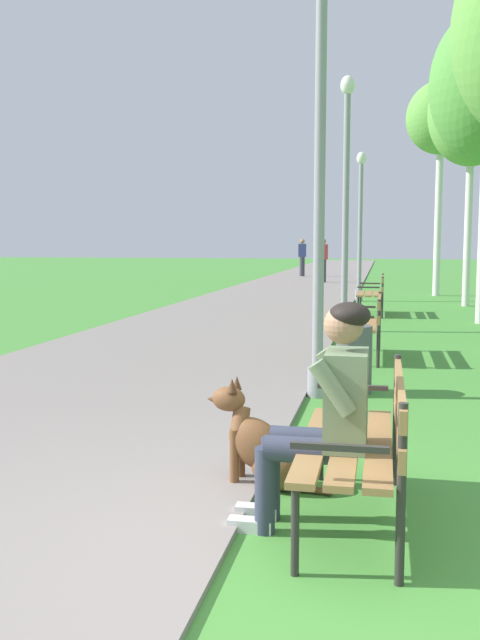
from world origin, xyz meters
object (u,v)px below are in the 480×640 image
object	(u,v)px
pedestrian_distant	(323,261)
lamp_post_far	(360,225)
park_bench_far	(374,291)
birch_tree_fifth	(472,114)
lamp_post_mid	(346,201)
lamp_post_near	(320,175)
park_bench_mid	(365,320)
dog_brown	(264,448)
park_bench_near	(365,434)
birch_tree_sixth	(441,120)
pedestrian_further_distant	(302,258)
litter_bin	(354,359)
person_seated_on_near_bench	(326,408)

from	to	relation	value
pedestrian_distant	lamp_post_far	bearing A→B (deg)	-78.45
park_bench_far	birch_tree_fifth	xyz separation A→B (m)	(2.14, 2.53, 4.02)
lamp_post_mid	lamp_post_far	size ratio (longest dim) A/B	1.13
lamp_post_far	park_bench_far	bearing A→B (deg)	-82.94
lamp_post_near	lamp_post_far	xyz separation A→B (m)	(0.01, 11.69, -0.22)
park_bench_mid	park_bench_far	size ratio (longest dim) A/B	1.00
birch_tree_fifth	pedestrian_distant	world-z (taller)	birch_tree_fifth
dog_brown	lamp_post_far	world-z (taller)	lamp_post_far
park_bench_near	lamp_post_near	world-z (taller)	lamp_post_near
dog_brown	lamp_post_mid	distance (m)	8.30
dog_brown	birch_tree_sixth	xyz separation A→B (m)	(2.19, 16.77, 4.67)
lamp_post_mid	dog_brown	bearing A→B (deg)	-90.42
lamp_post_mid	birch_tree_sixth	world-z (taller)	birch_tree_sixth
pedestrian_distant	park_bench_near	bearing A→B (deg)	-84.63
lamp_post_far	lamp_post_near	bearing A→B (deg)	-90.04
lamp_post_far	dog_brown	bearing A→B (deg)	-90.38
park_bench_mid	birch_tree_sixth	world-z (taller)	birch_tree_sixth
dog_brown	pedestrian_further_distant	bearing A→B (deg)	95.94
park_bench_near	litter_bin	distance (m)	3.50
lamp_post_near	birch_tree_sixth	size ratio (longest dim) A/B	0.71
park_bench_far	pedestrian_distant	world-z (taller)	pedestrian_distant
park_bench_near	park_bench_mid	size ratio (longest dim) A/B	1.00
birch_tree_fifth	birch_tree_sixth	size ratio (longest dim) A/B	0.97
lamp_post_far	pedestrian_distant	distance (m)	7.99
litter_bin	person_seated_on_near_bench	bearing A→B (deg)	-90.15
lamp_post_mid	pedestrian_further_distant	distance (m)	18.78
birch_tree_sixth	lamp_post_near	bearing A→B (deg)	-98.55
lamp_post_near	pedestrian_further_distant	xyz separation A→B (m)	(-2.85, 23.82, -1.36)
person_seated_on_near_bench	dog_brown	xyz separation A→B (m)	(-0.43, 0.59, -0.42)
pedestrian_further_distant	lamp_post_mid	bearing A→B (deg)	-81.33
person_seated_on_near_bench	lamp_post_near	size ratio (longest dim) A/B	0.29
park_bench_mid	park_bench_far	xyz separation A→B (m)	(0.03, 5.75, 0.00)
park_bench_near	birch_tree_fifth	distance (m)	14.69
park_bench_far	dog_brown	world-z (taller)	park_bench_far
park_bench_far	lamp_post_mid	xyz separation A→B (m)	(-0.46, -2.93, 1.72)
park_bench_mid	pedestrian_further_distant	size ratio (longest dim) A/B	0.91
lamp_post_mid	park_bench_far	bearing A→B (deg)	81.05
lamp_post_near	lamp_post_far	bearing A→B (deg)	89.96
dog_brown	lamp_post_mid	xyz separation A→B (m)	(0.06, 8.06, 1.97)
park_bench_mid	birch_tree_sixth	bearing A→B (deg)	81.60
lamp_post_near	birch_tree_fifth	xyz separation A→B (m)	(2.58, 10.77, 2.33)
park_bench_near	pedestrian_further_distant	xyz separation A→B (m)	(-3.41, 27.04, 0.33)
birch_tree_sixth	park_bench_far	bearing A→B (deg)	-106.17
park_bench_mid	person_seated_on_near_bench	size ratio (longest dim) A/B	1.20
person_seated_on_near_bench	pedestrian_further_distant	distance (m)	27.35
park_bench_far	pedestrian_distant	xyz separation A→B (m)	(-2.01, 11.19, 0.33)
lamp_post_far	birch_tree_fifth	size ratio (longest dim) A/B	0.66
park_bench_far	dog_brown	size ratio (longest dim) A/B	1.80
birch_tree_sixth	pedestrian_distant	size ratio (longest dim) A/B	3.64
lamp_post_near	lamp_post_mid	bearing A→B (deg)	90.29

